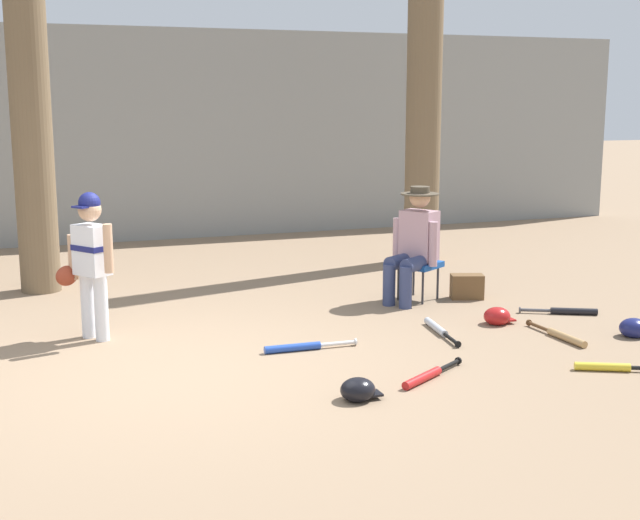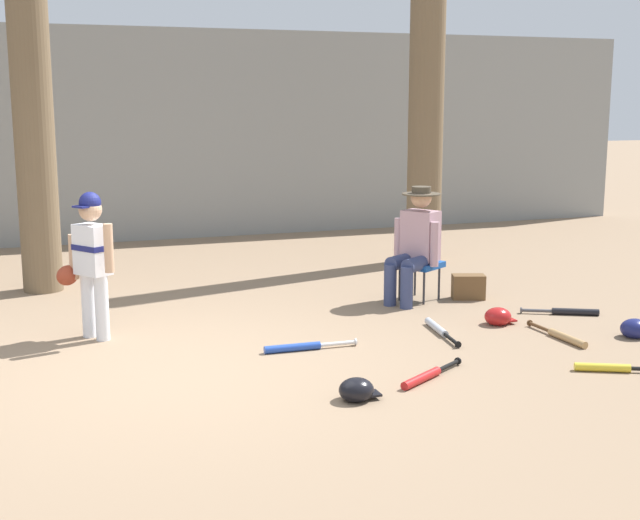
% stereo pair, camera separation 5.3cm
% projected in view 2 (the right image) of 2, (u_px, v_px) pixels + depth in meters
% --- Properties ---
extents(ground_plane, '(60.00, 60.00, 0.00)m').
position_uv_depth(ground_plane, '(166.00, 373.00, 6.61)').
color(ground_plane, '#897056').
extents(concrete_back_wall, '(18.00, 0.36, 3.12)m').
position_uv_depth(concrete_back_wall, '(87.00, 136.00, 12.44)').
color(concrete_back_wall, gray).
rests_on(concrete_back_wall, ground).
extents(tree_near_player, '(0.72, 0.72, 6.43)m').
position_uv_depth(tree_near_player, '(28.00, 27.00, 8.96)').
color(tree_near_player, brown).
rests_on(tree_near_player, ground).
extents(tree_behind_spectator, '(0.61, 0.61, 5.43)m').
position_uv_depth(tree_behind_spectator, '(427.00, 72.00, 10.73)').
color(tree_behind_spectator, brown).
rests_on(tree_behind_spectator, ground).
extents(young_ballplayer, '(0.51, 0.51, 1.31)m').
position_uv_depth(young_ballplayer, '(91.00, 256.00, 7.44)').
color(young_ballplayer, white).
rests_on(young_ballplayer, ground).
extents(folding_stool, '(0.55, 0.55, 0.41)m').
position_uv_depth(folding_stool, '(420.00, 266.00, 8.97)').
color(folding_stool, '#194C9E').
rests_on(folding_stool, ground).
extents(seated_spectator, '(0.66, 0.58, 1.20)m').
position_uv_depth(seated_spectator, '(415.00, 241.00, 8.84)').
color(seated_spectator, navy).
rests_on(seated_spectator, ground).
extents(handbag_beside_stool, '(0.38, 0.28, 0.26)m').
position_uv_depth(handbag_beside_stool, '(468.00, 287.00, 9.05)').
color(handbag_beside_stool, brown).
rests_on(handbag_beside_stool, ground).
extents(bat_yellow_trainer, '(0.67, 0.37, 0.07)m').
position_uv_depth(bat_yellow_trainer, '(610.00, 368.00, 6.64)').
color(bat_yellow_trainer, yellow).
rests_on(bat_yellow_trainer, ground).
extents(bat_wood_tan, '(0.09, 0.81, 0.07)m').
position_uv_depth(bat_wood_tan, '(563.00, 336.00, 7.52)').
color(bat_wood_tan, tan).
rests_on(bat_wood_tan, ground).
extents(bat_aluminum_silver, '(0.18, 0.82, 0.07)m').
position_uv_depth(bat_aluminum_silver, '(439.00, 329.00, 7.75)').
color(bat_aluminum_silver, '#B7BCC6').
rests_on(bat_aluminum_silver, ground).
extents(bat_red_barrel, '(0.70, 0.47, 0.07)m').
position_uv_depth(bat_red_barrel, '(426.00, 376.00, 6.44)').
color(bat_red_barrel, red).
rests_on(bat_red_barrel, ground).
extents(bat_black_composite, '(0.70, 0.40, 0.07)m').
position_uv_depth(bat_black_composite, '(569.00, 312.00, 8.39)').
color(bat_black_composite, black).
rests_on(bat_black_composite, ground).
extents(bat_blue_youth, '(0.82, 0.08, 0.07)m').
position_uv_depth(bat_blue_youth, '(300.00, 347.00, 7.20)').
color(bat_blue_youth, '#2347AD').
rests_on(bat_blue_youth, ground).
extents(batting_helmet_black, '(0.30, 0.23, 0.17)m').
position_uv_depth(batting_helmet_black, '(357.00, 390.00, 6.01)').
color(batting_helmet_black, black).
rests_on(batting_helmet_black, ground).
extents(batting_helmet_navy, '(0.31, 0.24, 0.18)m').
position_uv_depth(batting_helmet_navy, '(635.00, 329.00, 7.60)').
color(batting_helmet_navy, navy).
rests_on(batting_helmet_navy, ground).
extents(batting_helmet_red, '(0.30, 0.23, 0.17)m').
position_uv_depth(batting_helmet_red, '(498.00, 317.00, 8.03)').
color(batting_helmet_red, '#A81919').
rests_on(batting_helmet_red, ground).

